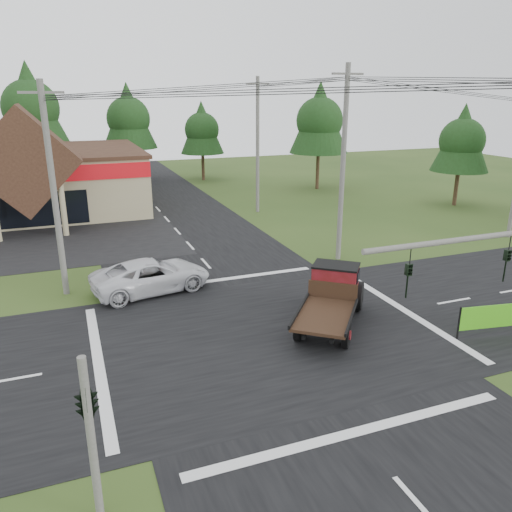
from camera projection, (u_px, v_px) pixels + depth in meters
name	position (u px, v px, depth m)	size (l,w,h in m)	color
ground	(268.00, 334.00, 21.41)	(120.00, 120.00, 0.00)	#2A4017
road_ns	(268.00, 334.00, 21.41)	(12.00, 120.00, 0.02)	black
road_ew	(268.00, 334.00, 21.41)	(120.00, 12.00, 0.02)	black
traffic_signal_corner	(85.00, 388.00, 11.27)	(0.53, 2.48, 4.40)	#595651
utility_pole_nw	(54.00, 190.00, 24.13)	(2.00, 0.30, 10.50)	#595651
utility_pole_ne	(343.00, 164.00, 29.40)	(2.00, 0.30, 11.50)	#595651
utility_pole_n	(258.00, 145.00, 41.88)	(2.00, 0.30, 11.20)	#595651
tree_row_c	(30.00, 105.00, 51.71)	(7.28, 7.28, 13.13)	#332316
tree_row_d	(128.00, 116.00, 56.41)	(6.16, 6.16, 11.11)	#332316
tree_row_e	(202.00, 128.00, 57.77)	(5.04, 5.04, 9.09)	#332316
tree_side_ne	(320.00, 118.00, 51.87)	(6.16, 6.16, 11.11)	#332316
tree_side_e_near	(462.00, 139.00, 44.35)	(5.04, 5.04, 9.09)	#332316
antique_flatbed_truck	(330.00, 299.00, 21.85)	(2.31, 6.04, 2.53)	#4F0F0B
roadside_banner	(503.00, 319.00, 21.21)	(4.27, 0.12, 1.46)	#45A916
white_pickup	(151.00, 276.00, 25.90)	(2.81, 6.09, 1.69)	silver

